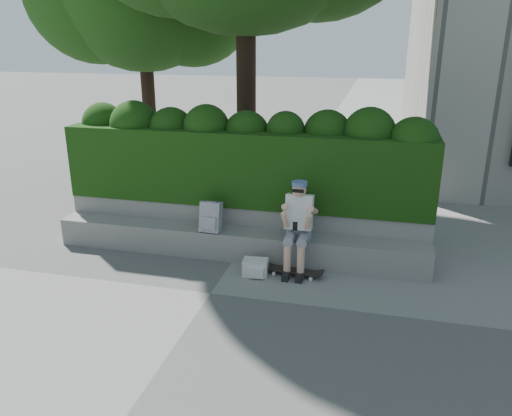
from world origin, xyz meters
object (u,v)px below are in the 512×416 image
(backpack_plaid, at_px, (211,217))
(backpack_ground, at_px, (255,267))
(skateboard, at_px, (294,271))
(person, at_px, (298,222))

(backpack_plaid, bearing_deg, backpack_ground, -25.01)
(backpack_plaid, bearing_deg, skateboard, -10.58)
(skateboard, bearing_deg, backpack_plaid, 170.95)
(skateboard, height_order, backpack_plaid, backpack_plaid)
(backpack_plaid, bearing_deg, person, -0.71)
(person, height_order, backpack_plaid, person)
(skateboard, relative_size, backpack_plaid, 1.70)
(person, relative_size, skateboard, 1.70)
(skateboard, xyz_separation_m, backpack_plaid, (-1.39, 0.33, 0.62))
(backpack_plaid, relative_size, backpack_ground, 1.31)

